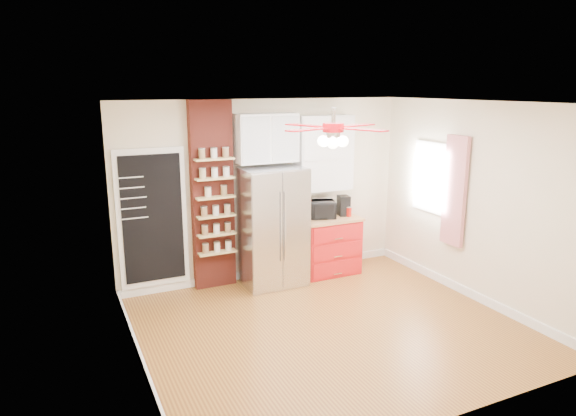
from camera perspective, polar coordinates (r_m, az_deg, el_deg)
name	(u,v)px	position (r m, az deg, el deg)	size (l,w,h in m)	color
floor	(329,327)	(6.47, 4.60, -13.06)	(4.50, 4.50, 0.00)	olive
ceiling	(334,103)	(5.80, 5.10, 11.57)	(4.50, 4.50, 0.00)	white
wall_back	(265,190)	(7.75, -2.55, 2.01)	(4.50, 0.02, 2.70)	beige
wall_front	(453,277)	(4.46, 17.83, -7.36)	(4.50, 0.02, 2.70)	beige
wall_left	(133,246)	(5.28, -16.89, -4.04)	(0.02, 4.00, 2.70)	beige
wall_right	(477,203)	(7.36, 20.22, 0.57)	(0.02, 4.00, 2.70)	beige
chalkboard	(153,219)	(7.30, -14.82, -1.16)	(0.95, 0.05, 1.95)	white
brick_pillar	(212,196)	(7.39, -8.40, 1.32)	(0.60, 0.16, 2.70)	maroon
fridge	(272,227)	(7.51, -1.77, -2.08)	(0.90, 0.70, 1.75)	silver
upper_glass_cabinet	(266,138)	(7.45, -2.45, 7.78)	(0.90, 0.35, 0.70)	white
red_cabinet	(328,245)	(8.09, 4.44, -4.10)	(0.94, 0.64, 0.90)	red
upper_shelf_unit	(324,153)	(7.92, 4.02, 6.10)	(0.90, 0.30, 1.15)	white
window	(432,178)	(7.95, 15.66, 3.28)	(0.04, 0.75, 1.05)	white
curtain	(455,191)	(7.53, 18.03, 1.80)	(0.06, 0.40, 1.55)	red
ceiling_fan	(333,128)	(5.81, 5.05, 8.85)	(1.40, 1.40, 0.44)	silver
toaster_oven	(319,210)	(7.88, 3.49, -0.17)	(0.47, 0.32, 0.26)	black
coffee_maker	(344,206)	(8.06, 6.19, 0.27)	(0.16, 0.20, 0.31)	black
canister_left	(349,212)	(8.03, 6.75, -0.43)	(0.09, 0.09, 0.14)	#A21009
canister_right	(344,210)	(8.12, 6.22, -0.24)	(0.11, 0.11, 0.15)	#AE0920
pantry_jar_oats	(208,192)	(7.23, -8.89, 1.74)	(0.09, 0.09, 0.13)	beige
pantry_jar_beans	(224,191)	(7.31, -7.14, 1.93)	(0.09, 0.09, 0.13)	olive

